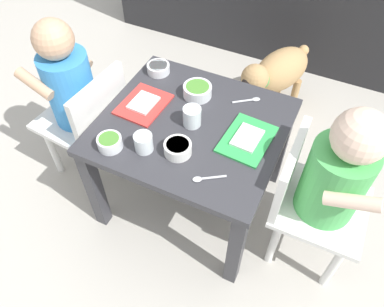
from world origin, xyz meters
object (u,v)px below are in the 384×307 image
at_px(cereal_bowl_right_side, 110,142).
at_px(veggie_bowl_near, 197,91).
at_px(seated_child_left, 73,89).
at_px(seated_child_right, 332,178).
at_px(dog, 277,72).
at_px(water_cup_right, 191,117).
at_px(spoon_by_right_tray, 249,100).
at_px(cereal_bowl_left_side, 178,148).
at_px(water_cup_left, 144,143).
at_px(spoon_by_left_tray, 206,178).
at_px(dining_table, 192,139).
at_px(food_tray_right, 247,139).
at_px(veggie_bowl_far, 158,68).
at_px(food_tray_left, 144,104).

bearing_deg(cereal_bowl_right_side, veggie_bowl_near, 66.90).
height_order(seated_child_left, seated_child_right, seated_child_left).
height_order(dog, water_cup_right, water_cup_right).
xyz_separation_m(water_cup_right, veggie_bowl_near, (-0.04, 0.13, -0.01)).
bearing_deg(spoon_by_right_tray, cereal_bowl_left_side, -110.23).
bearing_deg(cereal_bowl_right_side, water_cup_left, 20.62).
distance_m(water_cup_left, spoon_by_left_tray, 0.22).
bearing_deg(dining_table, food_tray_right, 2.77).
height_order(water_cup_left, water_cup_right, water_cup_right).
bearing_deg(dining_table, dog, 79.69).
bearing_deg(water_cup_right, veggie_bowl_far, 140.10).
relative_size(seated_child_left, food_tray_left, 3.79).
distance_m(water_cup_left, veggie_bowl_near, 0.30).
bearing_deg(cereal_bowl_left_side, food_tray_right, 38.74).
bearing_deg(water_cup_left, dog, 75.95).
relative_size(seated_child_right, dog, 1.67).
bearing_deg(food_tray_left, cereal_bowl_right_side, -89.19).
bearing_deg(dog, seated_child_left, -130.19).
xyz_separation_m(food_tray_right, water_cup_left, (-0.27, -0.17, 0.02)).
relative_size(water_cup_left, spoon_by_left_tray, 0.65).
bearing_deg(food_tray_right, spoon_by_left_tray, -105.92).
relative_size(seated_child_left, cereal_bowl_left_side, 8.19).
distance_m(seated_child_left, spoon_by_left_tray, 0.61).
height_order(dining_table, water_cup_right, water_cup_right).
xyz_separation_m(dining_table, food_tray_left, (-0.19, 0.01, 0.08)).
bearing_deg(seated_child_right, water_cup_right, 176.95).
bearing_deg(food_tray_right, cereal_bowl_left_side, -141.26).
bearing_deg(cereal_bowl_left_side, water_cup_left, -162.47).
bearing_deg(cereal_bowl_left_side, food_tray_left, 145.44).
distance_m(dog, spoon_by_right_tray, 0.52).
bearing_deg(water_cup_left, cereal_bowl_right_side, -159.38).
xyz_separation_m(seated_child_right, veggie_bowl_near, (-0.50, 0.15, 0.02)).
distance_m(food_tray_left, cereal_bowl_left_side, 0.24).
distance_m(dining_table, dog, 0.68).
relative_size(food_tray_left, water_cup_left, 3.11).
relative_size(spoon_by_left_tray, spoon_by_right_tray, 1.03).
bearing_deg(veggie_bowl_far, food_tray_right, -23.59).
bearing_deg(seated_child_right, cereal_bowl_left_side, -166.52).
height_order(food_tray_left, spoon_by_left_tray, food_tray_left).
height_order(food_tray_right, cereal_bowl_left_side, cereal_bowl_left_side).
bearing_deg(seated_child_right, water_cup_left, -165.77).
relative_size(food_tray_right, veggie_bowl_near, 2.00).
bearing_deg(food_tray_right, water_cup_right, -177.92).
height_order(seated_child_left, food_tray_right, seated_child_left).
relative_size(water_cup_right, cereal_bowl_right_side, 0.86).
relative_size(food_tray_left, cereal_bowl_left_side, 2.16).
xyz_separation_m(water_cup_right, cereal_bowl_left_side, (0.02, -0.13, -0.01)).
distance_m(dining_table, food_tray_right, 0.20).
bearing_deg(spoon_by_right_tray, spoon_by_left_tray, -89.71).
relative_size(seated_child_left, cereal_bowl_right_side, 9.05).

